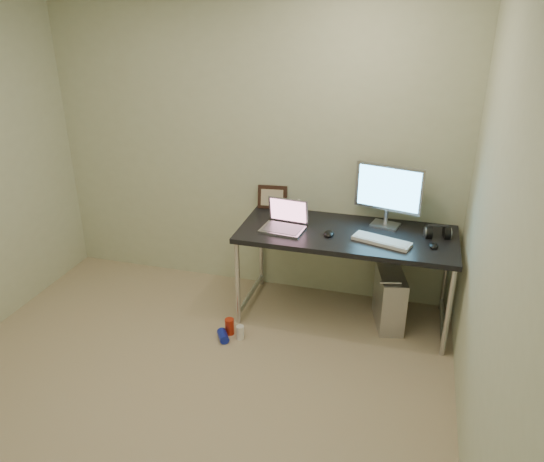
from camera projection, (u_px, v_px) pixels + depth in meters
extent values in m
plane|color=tan|center=(170.00, 411.00, 3.36)|extent=(3.50, 3.50, 0.00)
cube|color=beige|center=(251.00, 148.00, 4.39)|extent=(3.50, 0.02, 2.50)
cube|color=beige|center=(499.00, 273.00, 2.42)|extent=(0.02, 3.50, 2.50)
cube|color=black|center=(347.00, 234.00, 4.07)|extent=(1.65, 0.72, 0.04)
cylinder|color=silver|center=(238.00, 283.00, 4.13)|extent=(0.04, 0.04, 0.71)
cylinder|color=silver|center=(261.00, 249.00, 4.70)|extent=(0.04, 0.04, 0.71)
cylinder|color=silver|center=(448.00, 313.00, 3.74)|extent=(0.04, 0.04, 0.71)
cylinder|color=silver|center=(446.00, 271.00, 4.31)|extent=(0.04, 0.04, 0.71)
cylinder|color=silver|center=(251.00, 293.00, 4.53)|extent=(0.04, 0.64, 0.04)
cylinder|color=silver|center=(442.00, 321.00, 4.14)|extent=(0.04, 0.64, 0.04)
cube|color=silver|center=(389.00, 299.00, 4.17)|extent=(0.28, 0.46, 0.45)
cylinder|color=#AFAFB5|center=(390.00, 283.00, 3.92)|extent=(0.16, 0.06, 0.02)
cylinder|color=#AFAFB5|center=(394.00, 261.00, 4.23)|extent=(0.16, 0.06, 0.02)
cylinder|color=black|center=(388.00, 260.00, 4.40)|extent=(0.01, 0.16, 0.69)
cylinder|color=black|center=(399.00, 264.00, 4.37)|extent=(0.02, 0.11, 0.71)
cylinder|color=red|center=(230.00, 326.00, 4.10)|extent=(0.10, 0.10, 0.13)
cylinder|color=white|center=(240.00, 332.00, 4.05)|extent=(0.07, 0.07, 0.11)
cylinder|color=#1422AB|center=(223.00, 336.00, 4.04)|extent=(0.13, 0.15, 0.07)
cube|color=#AFAFB5|center=(283.00, 229.00, 4.08)|extent=(0.34, 0.26, 0.02)
cube|color=slate|center=(283.00, 228.00, 4.08)|extent=(0.30, 0.22, 0.00)
cube|color=#96969D|center=(288.00, 210.00, 4.15)|extent=(0.33, 0.08, 0.21)
cube|color=#7A4858|center=(288.00, 211.00, 4.14)|extent=(0.29, 0.07, 0.18)
cube|color=#AFAFB5|center=(385.00, 225.00, 4.17)|extent=(0.24, 0.20, 0.02)
cylinder|color=#AFAFB5|center=(386.00, 216.00, 4.16)|extent=(0.03, 0.03, 0.12)
cube|color=#AFAFB5|center=(389.00, 188.00, 4.05)|extent=(0.52, 0.15, 0.36)
cube|color=#47A6DA|center=(389.00, 189.00, 4.03)|extent=(0.47, 0.12, 0.32)
cube|color=silver|center=(382.00, 241.00, 3.88)|extent=(0.45, 0.26, 0.03)
ellipsoid|color=black|center=(434.00, 245.00, 3.81)|extent=(0.06, 0.10, 0.03)
ellipsoid|color=black|center=(329.00, 232.00, 4.00)|extent=(0.09, 0.13, 0.04)
cylinder|color=black|center=(428.00, 232.00, 3.98)|extent=(0.06, 0.12, 0.11)
cylinder|color=black|center=(447.00, 234.00, 3.95)|extent=(0.06, 0.12, 0.11)
cube|color=black|center=(438.00, 226.00, 3.94)|extent=(0.15, 0.04, 0.01)
cube|color=black|center=(272.00, 197.00, 4.48)|extent=(0.25, 0.10, 0.20)
cylinder|color=silver|center=(299.00, 208.00, 4.41)|extent=(0.01, 0.01, 0.09)
cylinder|color=silver|center=(299.00, 202.00, 4.38)|extent=(0.04, 0.04, 0.04)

